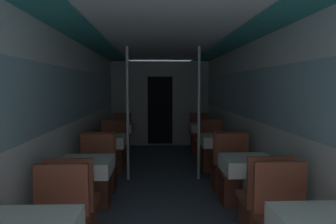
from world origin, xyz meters
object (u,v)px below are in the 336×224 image
dining_table_right_3 (203,129)px  chair_left_far_1 (95,183)px  dining_table_left_1 (86,170)px  support_pole_left_2 (128,114)px  chair_right_far_1 (235,181)px  dining_table_right_1 (248,168)px  chair_right_far_2 (212,155)px  support_pole_right_2 (199,114)px  dining_table_right_2 (219,143)px  chair_right_far_3 (200,139)px  chair_left_near_1 (74,218)px  chair_right_near_2 (226,170)px  chair_right_near_1 (264,215)px  chair_left_far_3 (122,140)px  dining_table_left_2 (107,143)px  chair_left_near_3 (116,149)px  dining_table_left_3 (119,130)px  chair_left_near_2 (102,172)px  chair_left_far_2 (112,155)px  chair_right_near_3 (207,149)px

dining_table_right_3 → chair_left_far_1: bearing=-122.9°
dining_table_left_1 → support_pole_left_2: (0.33, 1.69, 0.48)m
chair_right_far_1 → dining_table_right_1: bearing=90.0°
chair_right_far_2 → support_pole_right_2: bearing=59.6°
chair_right_far_1 → dining_table_right_2: size_ratio=1.23×
dining_table_right_1 → chair_right_far_3: size_ratio=0.81×
support_pole_left_2 → dining_table_right_1: size_ratio=2.97×
chair_left_far_1 → chair_right_far_2: 2.48m
chair_left_near_1 → support_pole_left_2: 2.41m
dining_table_right_1 → chair_right_near_2: (0.00, 1.13, -0.32)m
chair_right_near_1 → chair_right_near_2: same height
chair_left_far_1 → chair_right_far_3: bearing=-118.3°
dining_table_right_2 → chair_right_near_2: size_ratio=0.81×
chair_left_far_3 → chair_right_far_3: size_ratio=1.00×
dining_table_left_2 → chair_left_far_3: bearing=90.0°
chair_left_near_3 → chair_right_far_2: 1.91m
chair_left_near_3 → dining_table_left_2: bearing=-90.0°
chair_right_near_2 → support_pole_right_2: support_pole_right_2 is taller
chair_left_far_3 → chair_right_far_2: (1.82, -1.69, 0.00)m
dining_table_left_1 → dining_table_left_2: bearing=90.0°
chair_left_far_1 → chair_right_far_1: 1.82m
chair_right_far_2 → chair_right_far_3: same height
dining_table_left_2 → support_pole_right_2: bearing=0.0°
dining_table_left_3 → chair_right_far_3: size_ratio=0.81×
support_pole_left_2 → chair_right_far_1: (1.49, -1.13, -0.80)m
chair_right_far_1 → chair_right_far_3: same height
chair_left_near_3 → chair_right_near_2: same height
dining_table_left_2 → chair_left_far_3: 2.28m
chair_left_near_2 → chair_left_far_3: (0.00, 2.82, 0.00)m
support_pole_left_2 → dining_table_left_1: bearing=-101.0°
support_pole_left_2 → dining_table_right_3: bearing=48.6°
dining_table_right_3 → chair_right_far_3: size_ratio=0.81×
chair_right_near_1 → support_pole_right_2: support_pole_right_2 is taller
chair_left_near_2 → dining_table_left_3: chair_left_near_2 is taller
dining_table_left_1 → dining_table_left_3: bearing=90.0°
chair_right_far_2 → chair_left_far_2: bearing=0.0°
chair_right_far_1 → chair_left_far_2: bearing=-42.9°
dining_table_left_1 → chair_right_far_3: 4.36m
chair_left_far_1 → chair_left_far_3: bearing=-90.0°
support_pole_left_2 → dining_table_right_1: 2.30m
chair_left_near_3 → dining_table_right_1: chair_left_near_3 is taller
dining_table_left_1 → dining_table_right_1: (1.82, 0.00, 0.00)m
chair_right_near_1 → chair_right_near_2: size_ratio=1.00×
chair_left_far_1 → dining_table_right_3: (1.82, 2.82, 0.32)m
support_pole_left_2 → chair_left_far_1: bearing=-106.3°
chair_left_near_1 → chair_left_far_1: bearing=90.0°
dining_table_right_2 → chair_left_far_2: bearing=162.8°
chair_right_far_2 → chair_right_near_3: 0.56m
dining_table_left_2 → chair_left_far_2: (0.00, 0.56, -0.32)m
dining_table_left_3 → chair_right_far_2: chair_right_far_2 is taller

